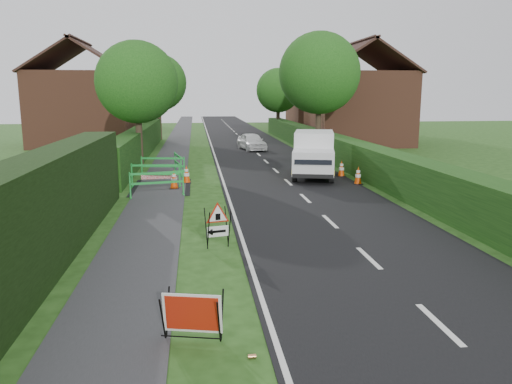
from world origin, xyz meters
TOP-DOWN VIEW (x-y plane):
  - ground at (0.00, 0.00)m, footprint 120.00×120.00m
  - road_surface at (2.50, 35.00)m, footprint 6.00×90.00m
  - footpath at (-3.00, 35.00)m, footprint 2.00×90.00m
  - hedge_west_near at (-5.00, 0.00)m, footprint 1.10×18.00m
  - hedge_west_far at (-5.00, 22.00)m, footprint 1.00×24.00m
  - hedge_east at (6.50, 16.00)m, footprint 1.20×50.00m
  - house_west at (-10.00, 30.00)m, footprint 7.50×7.40m
  - house_east_a at (11.00, 28.00)m, footprint 7.50×7.40m
  - house_east_b at (12.00, 42.00)m, footprint 7.50×7.40m
  - tree_nw at (-4.60, 18.00)m, footprint 4.40×4.40m
  - tree_ne at (6.40, 22.00)m, footprint 5.20×5.20m
  - tree_fw at (-4.60, 34.00)m, footprint 4.80×4.80m
  - tree_fe at (6.40, 38.00)m, footprint 4.20×4.20m
  - red_rect_sign at (-1.64, -2.56)m, footprint 1.02×0.76m
  - triangle_sign at (-1.06, 2.22)m, footprint 0.83×0.83m
  - works_van at (3.97, 12.92)m, footprint 2.84×4.90m
  - traffic_cone_0 at (5.44, 10.74)m, footprint 0.38×0.38m
  - traffic_cone_1 at (5.32, 12.88)m, footprint 0.38×0.38m
  - traffic_cone_2 at (5.30, 16.31)m, footprint 0.38×0.38m
  - traffic_cone_3 at (-2.46, 10.60)m, footprint 0.38×0.38m
  - traffic_cone_4 at (-1.97, 11.98)m, footprint 0.38×0.38m
  - ped_barrier_0 at (-3.03, 9.02)m, footprint 2.09×0.77m
  - ped_barrier_1 at (-3.23, 11.15)m, footprint 2.08×0.54m
  - ped_barrier_2 at (-3.08, 13.50)m, footprint 2.09×0.69m
  - ped_barrier_3 at (-2.42, 14.45)m, footprint 0.71×2.09m
  - redwhite_plank at (-3.10, 11.27)m, footprint 1.50×0.20m
  - litter_can at (-0.77, -3.21)m, footprint 0.12×0.07m
  - hatchback_car at (2.37, 24.83)m, footprint 2.01×3.74m

SIDE VIEW (x-z plane):
  - ground at x=0.00m, z-range 0.00..0.00m
  - hedge_west_near at x=-5.00m, z-range -1.25..1.25m
  - hedge_west_far at x=-5.00m, z-range -0.90..0.90m
  - hedge_east at x=6.50m, z-range -0.75..0.75m
  - redwhite_plank at x=-3.10m, z-range -0.12..0.12m
  - litter_can at x=-0.77m, z-range -0.03..0.03m
  - road_surface at x=2.50m, z-range -0.01..0.01m
  - footpath at x=-3.00m, z-range -0.01..0.02m
  - traffic_cone_0 at x=5.44m, z-range 0.00..0.79m
  - traffic_cone_1 at x=5.32m, z-range 0.00..0.79m
  - traffic_cone_2 at x=5.30m, z-range 0.00..0.79m
  - traffic_cone_3 at x=-2.46m, z-range 0.00..0.79m
  - traffic_cone_4 at x=-1.97m, z-range 0.00..0.79m
  - red_rect_sign at x=-1.64m, z-range 0.06..0.85m
  - hatchback_car at x=2.37m, z-range 0.00..1.21m
  - ped_barrier_0 at x=-3.03m, z-range 0.13..1.13m
  - ped_barrier_1 at x=-3.23m, z-range 0.13..1.13m
  - ped_barrier_2 at x=-3.08m, z-range 0.13..1.13m
  - ped_barrier_3 at x=-2.42m, z-range 0.13..1.13m
  - triangle_sign at x=-1.06m, z-range 0.20..1.20m
  - works_van at x=3.97m, z-range 0.06..2.17m
  - house_west at x=-10.00m, z-range -1.04..6.84m
  - house_east_a at x=11.00m, z-range -1.04..6.84m
  - house_east_b at x=12.00m, z-range -1.04..6.84m
  - tree_fe at x=6.40m, z-range 1.05..7.39m
  - tree_nw at x=-4.60m, z-range 1.13..7.83m
  - tree_fw at x=-4.60m, z-range 1.21..8.45m
  - tree_ne at x=6.40m, z-range 1.28..9.07m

